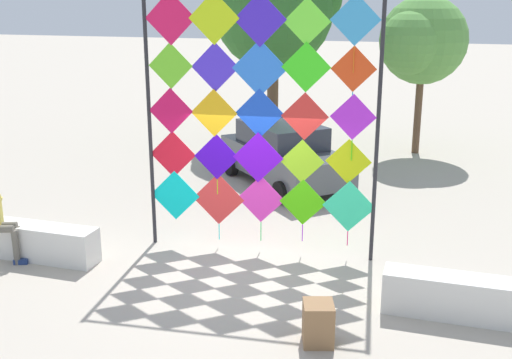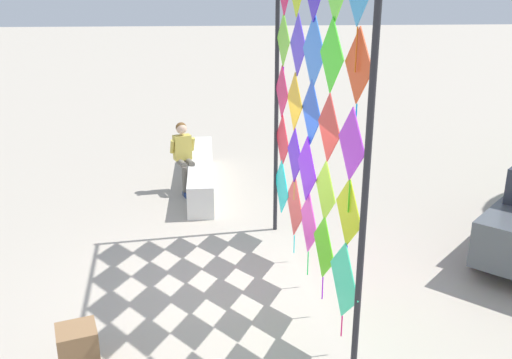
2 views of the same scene
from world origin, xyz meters
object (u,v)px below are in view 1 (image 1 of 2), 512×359
Objects in this scene: kite_display_rack at (257,110)px; tree_far_right at (420,41)px; parked_car at (284,154)px; cardboard_box_large at (318,323)px; tree_palm_like at (274,6)px.

kite_display_rack is 1.02× the size of tree_far_right.
cardboard_box_large is (2.40, -7.16, -0.48)m from parked_car.
tree_far_right reaches higher than parked_car.
kite_display_rack is 0.78× the size of tree_palm_like.
tree_far_right is 0.77× the size of tree_palm_like.
parked_car is 5.66m from tree_far_right.
tree_palm_like is at bearing 109.15° from parked_car.
parked_car is 0.86× the size of tree_far_right.
kite_display_rack is at bearing 121.53° from cardboard_box_large.
kite_display_rack is at bearing -75.85° from tree_palm_like.
tree_palm_like reaches higher than parked_car.
kite_display_rack is 1.18× the size of parked_car.
cardboard_box_large is (1.73, -2.82, -2.33)m from kite_display_rack.
kite_display_rack is 8.81m from tree_far_right.
tree_far_right reaches higher than cardboard_box_large.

